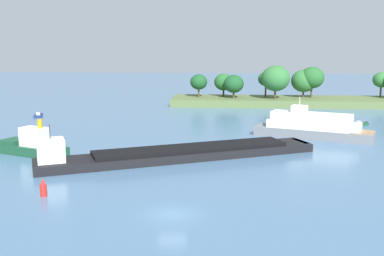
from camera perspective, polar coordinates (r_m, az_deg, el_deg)
ground_plane at (r=42.67m, az=-2.44°, el=-10.54°), size 400.00×400.00×0.00m
treeline_island at (r=118.42m, az=13.10°, el=4.40°), size 62.71×13.34×9.88m
tugboat at (r=67.90m, az=-19.03°, el=-2.03°), size 10.63×6.90×5.06m
cargo_barge at (r=61.68m, az=-2.10°, el=-3.08°), size 36.48×20.25×5.70m
white_riverboat at (r=77.80m, az=14.59°, el=0.11°), size 19.08×10.73×6.62m
small_motorboat at (r=92.09m, az=19.86°, el=0.42°), size 4.02×3.81×0.96m
fishing_skiff at (r=102.75m, az=-18.33°, el=1.47°), size 2.97×5.03×0.90m
channel_buoy_red at (r=49.52m, az=-17.78°, el=-7.06°), size 0.70×0.70×1.90m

